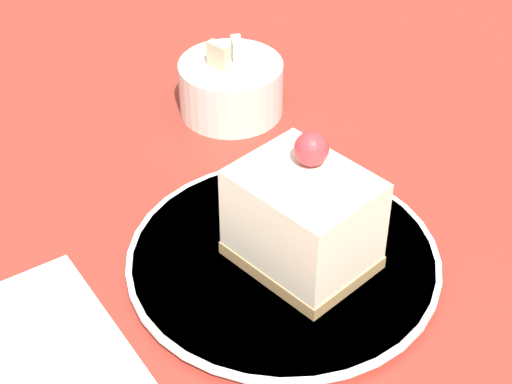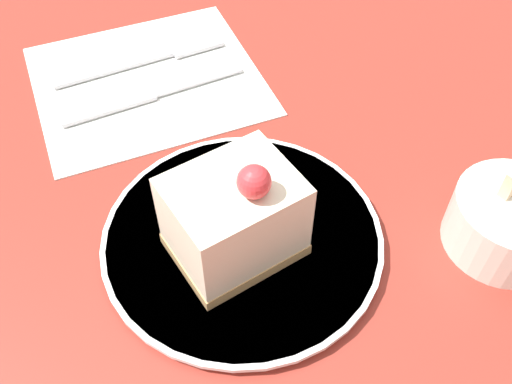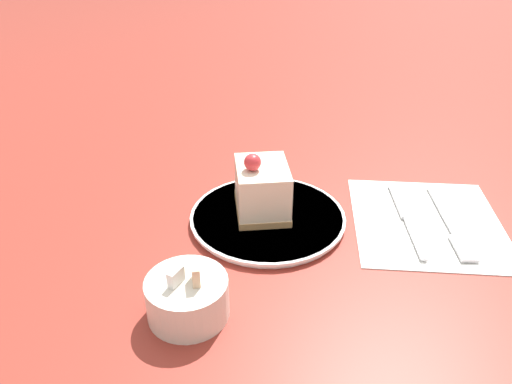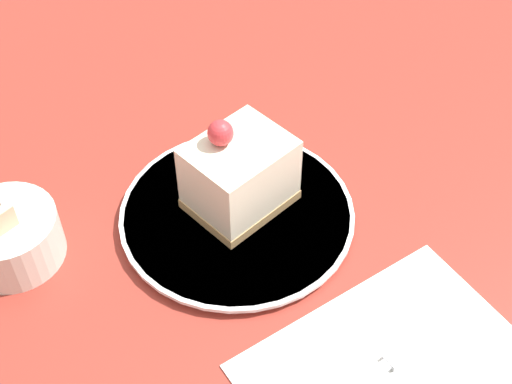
# 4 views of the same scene
# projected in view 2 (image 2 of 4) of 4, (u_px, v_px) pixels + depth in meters

# --- Properties ---
(ground_plane) EXTENTS (4.00, 4.00, 0.00)m
(ground_plane) POSITION_uv_depth(u_px,v_px,m) (236.00, 255.00, 0.43)
(ground_plane) COLOR maroon
(plate) EXTENTS (0.21, 0.21, 0.01)m
(plate) POSITION_uv_depth(u_px,v_px,m) (242.00, 238.00, 0.44)
(plate) COLOR white
(plate) RESTS_ON ground_plane
(cake_slice) EXTENTS (0.09, 0.10, 0.09)m
(cake_slice) POSITION_uv_depth(u_px,v_px,m) (232.00, 221.00, 0.40)
(cake_slice) COLOR #AD8451
(cake_slice) RESTS_ON plate
(napkin) EXTENTS (0.21, 0.22, 0.00)m
(napkin) POSITION_uv_depth(u_px,v_px,m) (147.00, 80.00, 0.57)
(napkin) COLOR white
(napkin) RESTS_ON ground_plane
(fork) EXTENTS (0.03, 0.18, 0.00)m
(fork) POSITION_uv_depth(u_px,v_px,m) (155.00, 57.00, 0.59)
(fork) COLOR silver
(fork) RESTS_ON napkin
(knife) EXTENTS (0.03, 0.18, 0.00)m
(knife) POSITION_uv_depth(u_px,v_px,m) (137.00, 99.00, 0.54)
(knife) COLOR silver
(knife) RESTS_ON napkin
(sugar_bowl) EXTENTS (0.09, 0.09, 0.07)m
(sugar_bowl) POSITION_uv_depth(u_px,v_px,m) (508.00, 222.00, 0.42)
(sugar_bowl) COLOR silver
(sugar_bowl) RESTS_ON ground_plane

